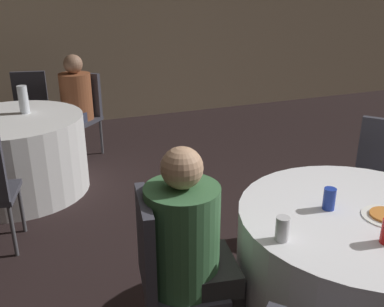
{
  "coord_description": "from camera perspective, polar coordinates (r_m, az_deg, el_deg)",
  "views": [
    {
      "loc": [
        -1.46,
        -1.49,
        1.86
      ],
      "look_at": [
        -0.5,
        0.94,
        0.83
      ],
      "focal_mm": 40.0,
      "sensor_mm": 36.0,
      "label": 1
    }
  ],
  "objects": [
    {
      "name": "person_floral_shirt",
      "position": [
        4.95,
        -15.51,
        5.9
      ],
      "size": [
        0.48,
        0.48,
        1.18
      ],
      "rotation": [
        0.0,
        0.0,
        -3.92
      ],
      "color": "#33384C",
      "rests_on": "ground_plane"
    },
    {
      "name": "chair_near_west",
      "position": [
        2.2,
        -3.82,
        -14.95
      ],
      "size": [
        0.46,
        0.46,
        0.95
      ],
      "rotation": [
        0.0,
        0.0,
        -1.72
      ],
      "color": "#383842",
      "rests_on": "ground_plane"
    },
    {
      "name": "soda_can_silver",
      "position": [
        2.09,
        11.95,
        -9.79
      ],
      "size": [
        0.07,
        0.07,
        0.12
      ],
      "color": "silver",
      "rests_on": "table_near"
    },
    {
      "name": "bottle_far",
      "position": [
        4.35,
        -21.57,
        6.7
      ],
      "size": [
        0.09,
        0.09,
        0.26
      ],
      "color": "silver",
      "rests_on": "table_far"
    },
    {
      "name": "table_far",
      "position": [
        4.39,
        -22.41,
        -0.19
      ],
      "size": [
        1.31,
        1.31,
        0.73
      ],
      "color": "white",
      "rests_on": "ground_plane"
    },
    {
      "name": "chair_near_northeast",
      "position": [
        3.51,
        23.85,
        -2.27
      ],
      "size": [
        0.56,
        0.56,
        0.95
      ],
      "rotation": [
        0.0,
        0.0,
        -4.02
      ],
      "color": "#383842",
      "rests_on": "ground_plane"
    },
    {
      "name": "chair_far_northeast",
      "position": [
        5.09,
        -14.34,
        5.94
      ],
      "size": [
        0.57,
        0.57,
        0.95
      ],
      "rotation": [
        0.0,
        0.0,
        -3.92
      ],
      "color": "#383842",
      "rests_on": "ground_plane"
    },
    {
      "name": "person_green_jacket",
      "position": [
        2.19,
        0.35,
        -13.31
      ],
      "size": [
        0.52,
        0.4,
        1.19
      ],
      "rotation": [
        0.0,
        0.0,
        -1.72
      ],
      "color": "#282828",
      "rests_on": "ground_plane"
    },
    {
      "name": "wall_back",
      "position": [
        6.38,
        -8.56,
        17.06
      ],
      "size": [
        16.0,
        0.06,
        2.8
      ],
      "color": "gray",
      "rests_on": "ground_plane"
    },
    {
      "name": "chair_far_north",
      "position": [
        5.33,
        -20.71,
        5.92
      ],
      "size": [
        0.47,
        0.47,
        0.95
      ],
      "rotation": [
        0.0,
        0.0,
        -3.33
      ],
      "color": "#383842",
      "rests_on": "ground_plane"
    },
    {
      "name": "soda_can_blue",
      "position": [
        2.43,
        17.83,
        -5.77
      ],
      "size": [
        0.07,
        0.07,
        0.12
      ],
      "color": "#1E38A5",
      "rests_on": "table_near"
    },
    {
      "name": "table_near",
      "position": [
        2.66,
        20.5,
        -14.42
      ],
      "size": [
        1.3,
        1.3,
        0.73
      ],
      "color": "silver",
      "rests_on": "ground_plane"
    }
  ]
}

